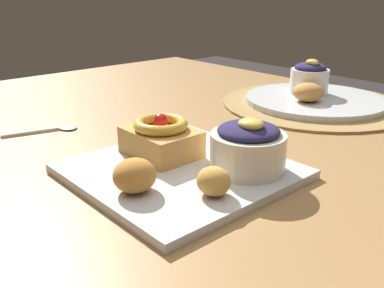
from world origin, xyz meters
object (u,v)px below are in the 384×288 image
(berry_ramekin, at_px, (248,147))
(back_plate, at_px, (315,100))
(fritter_front, at_px, (135,175))
(fritter_middle, at_px, (214,181))
(front_plate, at_px, (181,171))
(cake_slice, at_px, (161,138))
(back_ramekin, at_px, (309,78))
(back_pastry, at_px, (308,92))
(spoon, at_px, (52,129))

(berry_ramekin, height_order, back_plate, berry_ramekin)
(fritter_front, height_order, fritter_middle, fritter_front)
(front_plate, xyz_separation_m, back_plate, (-0.09, 0.45, 0.01))
(cake_slice, distance_m, back_ramekin, 0.46)
(berry_ramekin, relative_size, back_plate, 0.34)
(back_pastry, relative_size, spoon, 0.49)
(back_ramekin, relative_size, back_pastry, 1.34)
(front_plate, distance_m, spoon, 0.30)
(fritter_front, distance_m, back_ramekin, 0.57)
(front_plate, relative_size, fritter_middle, 6.28)
(berry_ramekin, xyz_separation_m, fritter_middle, (0.02, -0.08, -0.01))
(fritter_front, bearing_deg, berry_ramekin, 72.83)
(fritter_middle, distance_m, back_ramekin, 0.53)
(front_plate, bearing_deg, back_plate, 100.93)
(front_plate, distance_m, fritter_middle, 0.09)
(cake_slice, distance_m, berry_ramekin, 0.13)
(berry_ramekin, bearing_deg, spoon, -163.60)
(front_plate, xyz_separation_m, fritter_middle, (0.09, -0.02, 0.02))
(fritter_middle, bearing_deg, front_plate, 164.52)
(berry_ramekin, xyz_separation_m, back_plate, (-0.15, 0.39, -0.03))
(cake_slice, relative_size, spoon, 0.83)
(back_plate, bearing_deg, fritter_front, -78.88)
(back_ramekin, bearing_deg, fritter_middle, -67.45)
(fritter_front, bearing_deg, front_plate, 102.14)
(berry_ramekin, bearing_deg, fritter_front, -107.17)
(fritter_middle, xyz_separation_m, back_plate, (-0.17, 0.47, -0.02))
(front_plate, relative_size, spoon, 2.09)
(cake_slice, bearing_deg, back_ramekin, 97.92)
(cake_slice, distance_m, back_pastry, 0.40)
(fritter_middle, bearing_deg, spoon, -176.75)
(back_ramekin, xyz_separation_m, back_pastry, (0.04, -0.06, -0.01))
(back_plate, height_order, back_pastry, back_pastry)
(fritter_front, height_order, back_ramekin, back_ramekin)
(fritter_middle, relative_size, back_ramekin, 0.51)
(front_plate, height_order, back_pastry, back_pastry)
(fritter_middle, height_order, back_pastry, back_pastry)
(fritter_middle, bearing_deg, fritter_front, -137.52)
(front_plate, xyz_separation_m, spoon, (-0.30, -0.05, -0.00))
(back_ramekin, bearing_deg, back_pastry, -56.96)
(back_pastry, bearing_deg, fritter_middle, -69.05)
(back_pastry, xyz_separation_m, spoon, (-0.22, -0.45, -0.03))
(cake_slice, xyz_separation_m, spoon, (-0.24, -0.05, -0.04))
(fritter_middle, relative_size, back_plate, 0.14)
(front_plate, relative_size, back_plate, 0.90)
(cake_slice, xyz_separation_m, berry_ramekin, (0.12, 0.05, 0.01))
(spoon, bearing_deg, fritter_middle, -72.15)
(back_plate, bearing_deg, fritter_middle, -69.82)
(back_plate, bearing_deg, berry_ramekin, -68.75)
(fritter_middle, distance_m, back_pastry, 0.46)
(front_plate, height_order, cake_slice, cake_slice)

